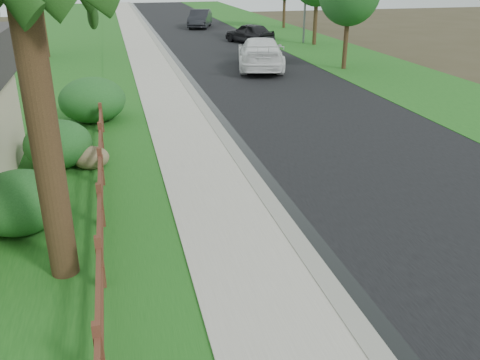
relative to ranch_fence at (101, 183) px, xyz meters
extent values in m
cube|color=black|center=(8.20, 28.60, -0.61)|extent=(8.00, 90.00, 0.02)
cube|color=gray|center=(4.00, 28.60, -0.56)|extent=(0.40, 90.00, 0.12)
cube|color=black|center=(4.35, 28.60, -0.60)|extent=(0.50, 90.00, 0.00)
cube|color=#A49E8F|center=(2.70, 28.60, -0.57)|extent=(2.20, 90.00, 0.10)
cube|color=#1A5217|center=(0.80, 28.60, -0.59)|extent=(1.60, 90.00, 0.06)
cube|color=#1A5217|center=(-4.40, 28.60, -0.60)|extent=(9.00, 90.00, 0.04)
cube|color=#1A5217|center=(15.10, 28.60, -0.60)|extent=(6.00, 90.00, 0.04)
cube|color=#4F291A|center=(0.00, -6.00, -0.07)|extent=(0.12, 0.12, 1.10)
cube|color=#4F291A|center=(0.00, -3.60, -0.07)|extent=(0.12, 0.12, 1.10)
cube|color=#4F291A|center=(0.00, -1.20, -0.07)|extent=(0.12, 0.12, 1.10)
cube|color=#4F291A|center=(0.00, 1.20, -0.07)|extent=(0.12, 0.12, 1.10)
cube|color=#4F291A|center=(0.00, 3.60, -0.07)|extent=(0.12, 0.12, 1.10)
cube|color=#4F291A|center=(0.00, 6.00, -0.07)|extent=(0.12, 0.12, 1.10)
cube|color=#4F291A|center=(0.00, 8.40, -0.07)|extent=(0.12, 0.12, 1.10)
cube|color=#4F291A|center=(0.00, -4.80, -0.17)|extent=(0.08, 2.35, 0.10)
cube|color=#4F291A|center=(0.00, -4.80, 0.23)|extent=(0.08, 2.35, 0.10)
cube|color=#4F291A|center=(0.00, -2.40, -0.17)|extent=(0.08, 2.35, 0.10)
cube|color=#4F291A|center=(0.00, -2.40, 0.23)|extent=(0.08, 2.35, 0.10)
cube|color=#4F291A|center=(0.00, 0.00, -0.17)|extent=(0.08, 2.35, 0.10)
cube|color=#4F291A|center=(0.00, 0.00, 0.23)|extent=(0.08, 2.35, 0.10)
cube|color=#4F291A|center=(0.00, 2.40, -0.17)|extent=(0.08, 2.35, 0.10)
cube|color=#4F291A|center=(0.00, 2.40, 0.23)|extent=(0.08, 2.35, 0.10)
cube|color=#4F291A|center=(0.00, 4.80, -0.17)|extent=(0.08, 2.35, 0.10)
cube|color=#4F291A|center=(0.00, 4.80, 0.23)|extent=(0.08, 2.35, 0.10)
cube|color=#4F291A|center=(0.00, 7.20, -0.17)|extent=(0.08, 2.35, 0.10)
cube|color=#4F291A|center=(0.00, 7.20, 0.23)|extent=(0.08, 2.35, 0.10)
cylinder|color=#332315|center=(-0.70, -2.90, 2.13)|extent=(0.52, 0.52, 5.50)
imported|color=white|center=(8.69, 16.09, 0.28)|extent=(3.82, 6.48, 1.76)
imported|color=black|center=(10.80, 26.33, 0.14)|extent=(3.38, 4.64, 1.47)
imported|color=black|center=(8.97, 37.47, 0.21)|extent=(3.14, 5.19, 1.62)
ellipsoid|color=brown|center=(-0.30, 2.61, -0.28)|extent=(1.21, 1.05, 0.68)
ellipsoid|color=#194719|center=(-1.72, -0.85, 0.07)|extent=(2.00, 2.00, 1.37)
ellipsoid|color=#194719|center=(-1.19, 3.01, 0.08)|extent=(2.40, 2.40, 1.39)
ellipsoid|color=#194719|center=(-0.30, 7.60, 0.22)|extent=(2.47, 2.47, 1.67)
cylinder|color=#332315|center=(13.31, 15.01, 1.22)|extent=(0.25, 0.25, 3.68)
cylinder|color=#332315|center=(-3.40, 23.23, 1.68)|extent=(0.32, 0.32, 4.60)
cylinder|color=#332315|center=(15.22, 24.31, 1.46)|extent=(0.29, 0.29, 4.16)
cylinder|color=#332315|center=(16.50, 35.17, 1.26)|extent=(0.26, 0.26, 3.76)
camera|label=1|loc=(0.54, -11.74, 4.85)|focal=38.00mm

